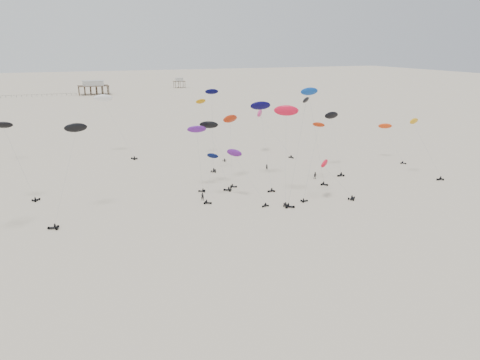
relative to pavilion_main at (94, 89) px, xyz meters
name	(u,v)px	position (x,y,z in m)	size (l,w,h in m)	color
ground_plane	(147,128)	(10.00, -150.00, -4.22)	(900.00, 900.00, 0.00)	beige
pavilion_main	(94,89)	(0.00, 0.00, 0.00)	(21.00, 13.00, 9.80)	brown
pavilion_small	(179,83)	(70.00, 30.00, -0.74)	(9.00, 7.00, 8.00)	brown
pier_fence	(14,96)	(-52.00, 0.00, -3.45)	(80.20, 0.20, 1.50)	black
rig_0	(312,108)	(34.74, -248.49, 15.24)	(6.52, 6.70, 24.88)	black
rig_1	(213,125)	(14.98, -228.05, 9.02)	(3.90, 4.76, 23.33)	black
rig_2	(423,140)	(66.54, -253.56, 5.75)	(6.16, 10.60, 16.43)	black
rig_3	(205,113)	(19.07, -208.00, 9.52)	(6.13, 15.94, 21.06)	black
rig_5	(332,173)	(33.14, -261.91, 1.98)	(9.18, 7.21, 10.16)	black
rig_6	(263,118)	(37.69, -211.68, 7.42)	(9.05, 16.12, 17.64)	black
rig_7	(313,153)	(29.55, -258.89, 6.46)	(8.12, 7.06, 17.89)	black
rig_8	(107,106)	(-9.96, -193.59, 11.40)	(11.08, 17.61, 22.63)	black
rig_9	(197,138)	(6.56, -241.72, 8.42)	(5.10, 7.57, 15.97)	black
rig_10	(213,138)	(10.75, -241.17, 7.99)	(5.90, 11.35, 17.06)	black
rig_11	(210,176)	(6.51, -251.91, 1.46)	(5.84, 8.21, 10.94)	black
rig_12	(240,162)	(13.04, -253.90, 4.68)	(6.70, 12.42, 13.76)	black
rig_13	(333,127)	(48.60, -237.03, 7.80)	(7.24, 13.97, 18.19)	black
rig_14	(231,127)	(16.81, -237.62, 9.86)	(6.32, 11.76, 18.08)	black
rig_15	(286,120)	(24.24, -254.98, 13.89)	(7.77, 12.11, 22.08)	black
rig_17	(70,151)	(-23.45, -250.71, 9.46)	(9.92, 12.64, 20.53)	black
rig_18	(12,144)	(-35.53, -236.33, 9.08)	(8.35, 5.85, 18.66)	black
rig_19	(298,149)	(23.30, -263.07, 8.73)	(7.38, 5.19, 24.30)	black
rig_20	(388,132)	(71.11, -233.40, 4.18)	(4.73, 12.62, 13.09)	black
rig_21	(262,115)	(25.07, -239.01, 12.86)	(7.42, 17.19, 23.33)	black
spectator_0	(203,200)	(4.35, -252.36, -4.22)	(0.81, 0.56, 2.22)	black
spectator_1	(315,179)	(38.13, -245.91, -4.22)	(1.05, 0.61, 2.14)	black
spectator_3	(267,170)	(29.68, -232.76, -4.22)	(0.71, 0.49, 1.95)	black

